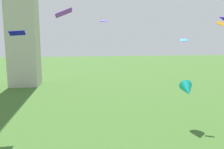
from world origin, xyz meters
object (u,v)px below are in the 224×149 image
at_px(kite_flying_8, 221,24).
at_px(kite_flying_10, 17,33).
at_px(kite_flying_5, 184,40).
at_px(kite_flying_2, 187,90).
at_px(kite_flying_7, 64,13).
at_px(kite_flying_3, 104,21).

relative_size(kite_flying_8, kite_flying_10, 0.70).
relative_size(kite_flying_5, kite_flying_10, 0.54).
height_order(kite_flying_2, kite_flying_5, kite_flying_5).
bearing_deg(kite_flying_5, kite_flying_2, -79.16).
distance_m(kite_flying_7, kite_flying_8, 20.43).
bearing_deg(kite_flying_7, kite_flying_5, -168.11).
xyz_separation_m(kite_flying_3, kite_flying_8, (15.39, 2.41, -0.02)).
xyz_separation_m(kite_flying_2, kite_flying_7, (-12.91, -1.12, 7.88)).
distance_m(kite_flying_5, kite_flying_10, 19.32).
xyz_separation_m(kite_flying_2, kite_flying_5, (0.90, 3.57, 5.32)).
relative_size(kite_flying_2, kite_flying_7, 1.61).
bearing_deg(kite_flying_5, kite_flying_3, -149.91).
distance_m(kite_flying_3, kite_flying_10, 9.67).
relative_size(kite_flying_5, kite_flying_8, 0.78).
relative_size(kite_flying_7, kite_flying_8, 1.27).
bearing_deg(kite_flying_10, kite_flying_8, -5.38).
xyz_separation_m(kite_flying_3, kite_flying_5, (9.77, 0.87, -2.10)).
xyz_separation_m(kite_flying_5, kite_flying_10, (-19.30, 0.10, 0.79)).
xyz_separation_m(kite_flying_8, kite_flying_10, (-24.93, -1.44, -1.29)).
height_order(kite_flying_3, kite_flying_7, kite_flying_7).
relative_size(kite_flying_3, kite_flying_8, 0.75).
xyz_separation_m(kite_flying_3, kite_flying_7, (-4.05, -3.83, 0.46)).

